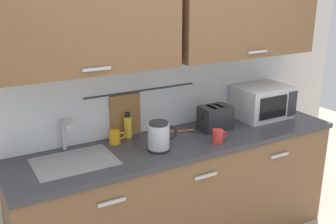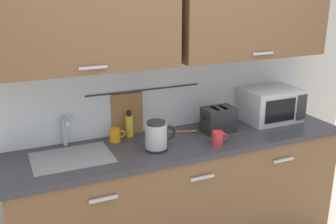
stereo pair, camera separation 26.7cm
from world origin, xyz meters
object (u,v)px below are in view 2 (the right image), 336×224
(toaster, at_px, (218,119))
(mug_near_sink, at_px, (115,135))
(mug_by_kettle, at_px, (218,138))
(microwave, at_px, (270,104))
(electric_kettle, at_px, (157,136))
(wooden_spoon, at_px, (184,131))
(dish_soap_bottle, at_px, (129,125))

(toaster, bearing_deg, mug_near_sink, 171.09)
(mug_near_sink, xyz_separation_m, mug_by_kettle, (0.65, -0.35, 0.00))
(microwave, height_order, mug_near_sink, microwave)
(mug_near_sink, bearing_deg, electric_kettle, -50.61)
(mug_by_kettle, xyz_separation_m, wooden_spoon, (-0.11, 0.32, -0.04))
(electric_kettle, bearing_deg, microwave, 10.10)
(dish_soap_bottle, bearing_deg, mug_near_sink, -154.92)
(dish_soap_bottle, bearing_deg, wooden_spoon, -12.83)
(electric_kettle, xyz_separation_m, dish_soap_bottle, (-0.09, 0.32, -0.01))
(mug_by_kettle, bearing_deg, electric_kettle, 168.90)
(microwave, relative_size, mug_by_kettle, 3.83)
(wooden_spoon, bearing_deg, mug_by_kettle, -70.40)
(mug_near_sink, relative_size, mug_by_kettle, 1.00)
(dish_soap_bottle, bearing_deg, mug_by_kettle, -38.05)
(microwave, distance_m, mug_near_sink, 1.33)
(dish_soap_bottle, distance_m, wooden_spoon, 0.43)
(electric_kettle, relative_size, wooden_spoon, 0.85)
(mug_by_kettle, bearing_deg, toaster, 58.55)
(electric_kettle, xyz_separation_m, wooden_spoon, (0.32, 0.23, -0.10))
(microwave, xyz_separation_m, wooden_spoon, (-0.78, 0.03, -0.13))
(dish_soap_bottle, distance_m, mug_by_kettle, 0.67)
(mug_by_kettle, bearing_deg, dish_soap_bottle, 141.95)
(dish_soap_bottle, distance_m, mug_near_sink, 0.15)
(microwave, bearing_deg, mug_near_sink, 177.11)
(dish_soap_bottle, relative_size, wooden_spoon, 0.73)
(dish_soap_bottle, height_order, toaster, dish_soap_bottle)
(electric_kettle, height_order, mug_near_sink, electric_kettle)
(wooden_spoon, bearing_deg, dish_soap_bottle, 167.17)
(dish_soap_bottle, height_order, mug_near_sink, dish_soap_bottle)
(dish_soap_bottle, bearing_deg, electric_kettle, -74.80)
(microwave, distance_m, toaster, 0.54)
(dish_soap_bottle, relative_size, mug_by_kettle, 1.63)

